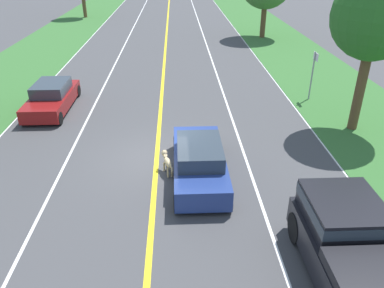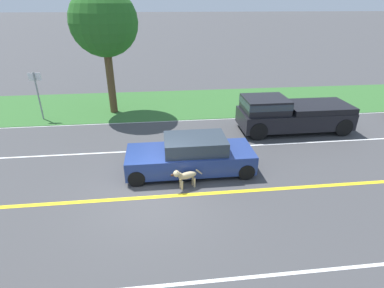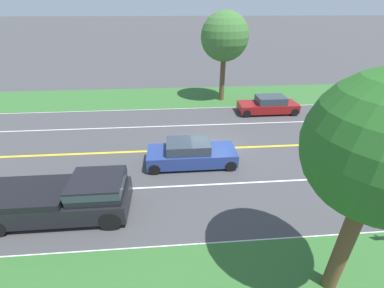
# 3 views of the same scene
# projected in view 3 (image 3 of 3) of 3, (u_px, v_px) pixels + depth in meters

# --- Properties ---
(ground_plane) EXTENTS (400.00, 400.00, 0.00)m
(ground_plane) POSITION_uv_depth(u_px,v_px,m) (212.00, 149.00, 15.60)
(ground_plane) COLOR #424244
(centre_divider_line) EXTENTS (0.18, 160.00, 0.01)m
(centre_divider_line) POSITION_uv_depth(u_px,v_px,m) (212.00, 149.00, 15.59)
(centre_divider_line) COLOR yellow
(centre_divider_line) RESTS_ON ground
(lane_edge_line_right) EXTENTS (0.14, 160.00, 0.01)m
(lane_edge_line_right) POSITION_uv_depth(u_px,v_px,m) (240.00, 242.00, 9.47)
(lane_edge_line_right) COLOR white
(lane_edge_line_right) RESTS_ON ground
(lane_edge_line_left) EXTENTS (0.14, 160.00, 0.01)m
(lane_edge_line_left) POSITION_uv_depth(u_px,v_px,m) (200.00, 108.00, 21.72)
(lane_edge_line_left) COLOR white
(lane_edge_line_left) RESTS_ON ground
(lane_dash_same_dir) EXTENTS (0.10, 160.00, 0.01)m
(lane_dash_same_dir) POSITION_uv_depth(u_px,v_px,m) (223.00, 184.00, 12.53)
(lane_dash_same_dir) COLOR white
(lane_dash_same_dir) RESTS_ON ground
(lane_dash_oncoming) EXTENTS (0.10, 160.00, 0.01)m
(lane_dash_oncoming) POSITION_uv_depth(u_px,v_px,m) (205.00, 125.00, 18.65)
(lane_dash_oncoming) COLOR white
(lane_dash_oncoming) RESTS_ON ground
(grass_verge_left) EXTENTS (6.00, 160.00, 0.03)m
(grass_verge_left) POSITION_uv_depth(u_px,v_px,m) (197.00, 97.00, 24.33)
(grass_verge_left) COLOR #33662D
(grass_verge_left) RESTS_ON ground
(ego_car) EXTENTS (1.83, 4.74, 1.40)m
(ego_car) POSITION_uv_depth(u_px,v_px,m) (191.00, 154.00, 13.80)
(ego_car) COLOR navy
(ego_car) RESTS_ON ground
(dog) EXTENTS (0.47, 1.15, 0.79)m
(dog) POSITION_uv_depth(u_px,v_px,m) (195.00, 146.00, 14.91)
(dog) COLOR #D1B784
(dog) RESTS_ON ground
(pickup_truck) EXTENTS (2.11, 5.44, 1.75)m
(pickup_truck) POSITION_uv_depth(u_px,v_px,m) (66.00, 197.00, 10.30)
(pickup_truck) COLOR black
(pickup_truck) RESTS_ON ground
(oncoming_car) EXTENTS (1.84, 4.61, 1.36)m
(oncoming_car) POSITION_uv_depth(u_px,v_px,m) (268.00, 105.00, 20.46)
(oncoming_car) COLOR maroon
(oncoming_car) RESTS_ON ground
(roadside_tree_right_near) EXTENTS (3.54, 3.54, 6.72)m
(roadside_tree_right_near) POSITION_uv_depth(u_px,v_px,m) (384.00, 149.00, 5.68)
(roadside_tree_right_near) COLOR brown
(roadside_tree_right_near) RESTS_ON ground
(roadside_tree_left_near) EXTENTS (3.94, 3.94, 7.36)m
(roadside_tree_left_near) POSITION_uv_depth(u_px,v_px,m) (225.00, 37.00, 20.98)
(roadside_tree_left_near) COLOR brown
(roadside_tree_left_near) RESTS_ON ground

